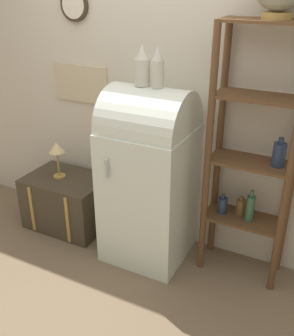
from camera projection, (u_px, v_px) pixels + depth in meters
The scene contains 8 objects.
ground_plane at pixel (135, 267), 3.15m from camera, with size 12.00×12.00×0.00m, color #7A664C.
wall_back at pixel (168, 85), 3.04m from camera, with size 7.00×0.09×2.70m.
refrigerator at pixel (149, 173), 3.03m from camera, with size 0.63×0.64×1.41m.
suitcase_trunk at pixel (67, 202), 3.61m from camera, with size 0.71×0.51×0.49m.
shelf_unit at pixel (253, 153), 2.72m from camera, with size 0.60×0.30×1.87m.
vase_left at pixel (142, 67), 2.71m from camera, with size 0.11×0.11×0.28m.
vase_center at pixel (158, 68), 2.66m from camera, with size 0.09×0.09×0.29m.
desk_lamp at pixel (57, 151), 3.41m from camera, with size 0.14×0.14×0.33m.
Camera 1 is at (1.23, -2.18, 2.08)m, focal length 42.00 mm.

